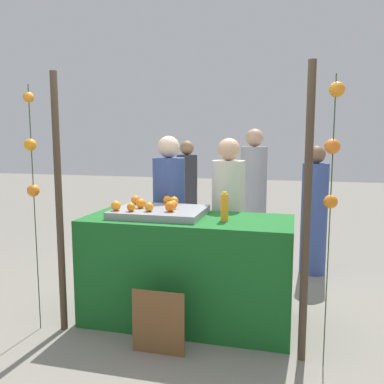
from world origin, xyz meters
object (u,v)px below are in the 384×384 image
(vendor_left, at_px, (169,221))
(stall_counter, at_px, (188,270))
(orange_0, at_px, (136,200))
(juice_bottle, at_px, (225,207))
(vendor_right, at_px, (228,226))
(orange_1, at_px, (167,200))
(chalkboard_sign, at_px, (158,323))

(vendor_left, bearing_deg, stall_counter, -59.17)
(orange_0, height_order, juice_bottle, juice_bottle)
(vendor_right, bearing_deg, orange_0, -155.10)
(juice_bottle, distance_m, vendor_right, 0.70)
(vendor_left, xyz_separation_m, vendor_right, (0.60, -0.01, -0.01))
(orange_1, bearing_deg, chalkboard_sign, -76.90)
(stall_counter, distance_m, orange_1, 0.68)
(stall_counter, relative_size, orange_0, 21.30)
(orange_1, distance_m, chalkboard_sign, 1.19)
(stall_counter, xyz_separation_m, vendor_left, (-0.35, 0.59, 0.29))
(orange_1, height_order, vendor_left, vendor_left)
(vendor_right, bearing_deg, orange_1, -151.44)
(stall_counter, height_order, orange_1, orange_1)
(stall_counter, height_order, vendor_left, vendor_left)
(orange_0, height_order, vendor_left, vendor_left)
(juice_bottle, xyz_separation_m, chalkboard_sign, (-0.39, -0.54, -0.79))
(orange_1, relative_size, juice_bottle, 0.33)
(vendor_right, bearing_deg, stall_counter, -113.99)
(juice_bottle, bearing_deg, vendor_right, 96.46)
(stall_counter, relative_size, vendor_left, 1.10)
(orange_1, bearing_deg, vendor_left, 104.73)
(juice_bottle, bearing_deg, orange_1, 150.11)
(chalkboard_sign, xyz_separation_m, vendor_right, (0.32, 1.17, 0.50))
(juice_bottle, bearing_deg, vendor_left, 136.41)
(orange_1, xyz_separation_m, juice_bottle, (0.60, -0.34, 0.01))
(stall_counter, relative_size, orange_1, 22.53)
(vendor_left, bearing_deg, orange_1, -75.27)
(orange_0, height_order, chalkboard_sign, orange_0)
(stall_counter, bearing_deg, orange_1, 133.44)
(chalkboard_sign, height_order, vendor_left, vendor_left)
(stall_counter, height_order, juice_bottle, juice_bottle)
(orange_0, relative_size, orange_1, 1.06)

